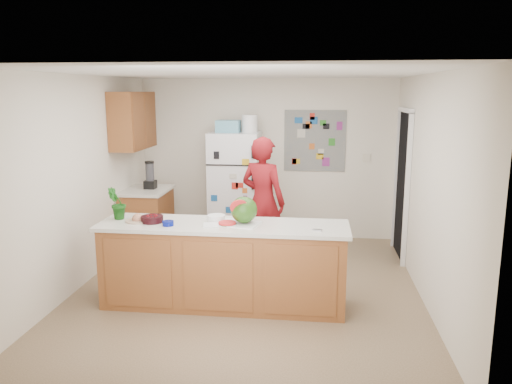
# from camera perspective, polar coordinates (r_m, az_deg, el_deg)

# --- Properties ---
(floor) EXTENTS (4.00, 4.50, 0.02)m
(floor) POSITION_cam_1_polar(r_m,az_deg,el_deg) (6.08, -0.92, -10.97)
(floor) COLOR brown
(floor) RESTS_ON ground
(wall_back) EXTENTS (4.00, 0.02, 2.50)m
(wall_back) POSITION_cam_1_polar(r_m,az_deg,el_deg) (7.93, 1.25, 3.79)
(wall_back) COLOR beige
(wall_back) RESTS_ON ground
(wall_left) EXTENTS (0.02, 4.50, 2.50)m
(wall_left) POSITION_cam_1_polar(r_m,az_deg,el_deg) (6.31, -19.36, 1.14)
(wall_left) COLOR beige
(wall_left) RESTS_ON ground
(wall_right) EXTENTS (0.02, 4.50, 2.50)m
(wall_right) POSITION_cam_1_polar(r_m,az_deg,el_deg) (5.80, 19.12, 0.30)
(wall_right) COLOR beige
(wall_right) RESTS_ON ground
(ceiling) EXTENTS (4.00, 4.50, 0.02)m
(ceiling) POSITION_cam_1_polar(r_m,az_deg,el_deg) (5.62, -1.00, 13.50)
(ceiling) COLOR white
(ceiling) RESTS_ON wall_back
(doorway) EXTENTS (0.03, 0.85, 2.04)m
(doorway) POSITION_cam_1_polar(r_m,az_deg,el_deg) (7.24, 16.44, 0.73)
(doorway) COLOR black
(doorway) RESTS_ON ground
(peninsula_base) EXTENTS (2.60, 0.62, 0.88)m
(peninsula_base) POSITION_cam_1_polar(r_m,az_deg,el_deg) (5.49, -3.74, -8.49)
(peninsula_base) COLOR brown
(peninsula_base) RESTS_ON floor
(peninsula_top) EXTENTS (2.68, 0.70, 0.04)m
(peninsula_top) POSITION_cam_1_polar(r_m,az_deg,el_deg) (5.35, -3.80, -3.85)
(peninsula_top) COLOR silver
(peninsula_top) RESTS_ON peninsula_base
(side_counter_base) EXTENTS (0.60, 0.80, 0.86)m
(side_counter_base) POSITION_cam_1_polar(r_m,az_deg,el_deg) (7.58, -12.31, -3.17)
(side_counter_base) COLOR brown
(side_counter_base) RESTS_ON floor
(side_counter_top) EXTENTS (0.64, 0.84, 0.04)m
(side_counter_top) POSITION_cam_1_polar(r_m,az_deg,el_deg) (7.48, -12.46, 0.17)
(side_counter_top) COLOR silver
(side_counter_top) RESTS_ON side_counter_base
(upper_cabinets) EXTENTS (0.35, 1.00, 0.80)m
(upper_cabinets) POSITION_cam_1_polar(r_m,az_deg,el_deg) (7.35, -13.90, 7.94)
(upper_cabinets) COLOR brown
(upper_cabinets) RESTS_ON wall_left
(refrigerator) EXTENTS (0.75, 0.70, 1.70)m
(refrigerator) POSITION_cam_1_polar(r_m,az_deg,el_deg) (7.68, -2.38, 0.51)
(refrigerator) COLOR silver
(refrigerator) RESTS_ON floor
(fridge_top_bin) EXTENTS (0.35, 0.28, 0.18)m
(fridge_top_bin) POSITION_cam_1_polar(r_m,az_deg,el_deg) (7.58, -3.19, 7.52)
(fridge_top_bin) COLOR #5999B2
(fridge_top_bin) RESTS_ON refrigerator
(photo_collage) EXTENTS (0.95, 0.01, 0.95)m
(photo_collage) POSITION_cam_1_polar(r_m,az_deg,el_deg) (7.84, 6.74, 5.83)
(photo_collage) COLOR slate
(photo_collage) RESTS_ON wall_back
(person) EXTENTS (0.75, 0.64, 1.74)m
(person) POSITION_cam_1_polar(r_m,az_deg,el_deg) (6.62, 0.81, -1.12)
(person) COLOR maroon
(person) RESTS_ON floor
(blender_appliance) EXTENTS (0.12, 0.12, 0.38)m
(blender_appliance) POSITION_cam_1_polar(r_m,az_deg,el_deg) (7.48, -12.02, 1.82)
(blender_appliance) COLOR black
(blender_appliance) RESTS_ON side_counter_top
(cutting_board) EXTENTS (0.50, 0.41, 0.01)m
(cutting_board) POSITION_cam_1_polar(r_m,az_deg,el_deg) (5.32, -2.06, -3.62)
(cutting_board) COLOR white
(cutting_board) RESTS_ON peninsula_top
(watermelon) EXTENTS (0.28, 0.28, 0.28)m
(watermelon) POSITION_cam_1_polar(r_m,az_deg,el_deg) (5.29, -1.40, -2.04)
(watermelon) COLOR #1F5815
(watermelon) RESTS_ON cutting_board
(watermelon_slice) EXTENTS (0.19, 0.19, 0.02)m
(watermelon_slice) POSITION_cam_1_polar(r_m,az_deg,el_deg) (5.29, -3.32, -3.54)
(watermelon_slice) COLOR red
(watermelon_slice) RESTS_ON cutting_board
(cherry_bowl) EXTENTS (0.26, 0.26, 0.07)m
(cherry_bowl) POSITION_cam_1_polar(r_m,az_deg,el_deg) (5.50, -11.78, -3.05)
(cherry_bowl) COLOR black
(cherry_bowl) RESTS_ON peninsula_top
(white_bowl) EXTENTS (0.26, 0.26, 0.06)m
(white_bowl) POSITION_cam_1_polar(r_m,az_deg,el_deg) (5.47, -4.55, -2.96)
(white_bowl) COLOR silver
(white_bowl) RESTS_ON peninsula_top
(cobalt_bowl) EXTENTS (0.16, 0.16, 0.05)m
(cobalt_bowl) POSITION_cam_1_polar(r_m,az_deg,el_deg) (5.34, -10.02, -3.54)
(cobalt_bowl) COLOR #050E69
(cobalt_bowl) RESTS_ON peninsula_top
(plate) EXTENTS (0.34, 0.34, 0.02)m
(plate) POSITION_cam_1_polar(r_m,az_deg,el_deg) (5.57, -13.35, -3.21)
(plate) COLOR beige
(plate) RESTS_ON peninsula_top
(paper_towel) EXTENTS (0.19, 0.17, 0.02)m
(paper_towel) POSITION_cam_1_polar(r_m,az_deg,el_deg) (5.27, -5.15, -3.76)
(paper_towel) COLOR white
(paper_towel) RESTS_ON peninsula_top
(keys) EXTENTS (0.10, 0.06, 0.01)m
(keys) POSITION_cam_1_polar(r_m,az_deg,el_deg) (5.11, 7.02, -4.34)
(keys) COLOR gray
(keys) RESTS_ON peninsula_top
(potted_plant) EXTENTS (0.25, 0.25, 0.36)m
(potted_plant) POSITION_cam_1_polar(r_m,az_deg,el_deg) (5.68, -15.62, -1.27)
(potted_plant) COLOR #0A410B
(potted_plant) RESTS_ON peninsula_top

